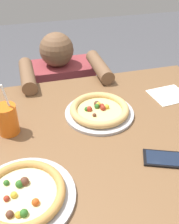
% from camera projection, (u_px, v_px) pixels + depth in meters
% --- Properties ---
extents(dining_table, '(1.29, 0.87, 0.75)m').
position_uv_depth(dining_table, '(85.00, 156.00, 1.04)').
color(dining_table, brown).
rests_on(dining_table, ground).
extents(pizza_near, '(0.30, 0.30, 0.04)m').
position_uv_depth(pizza_near, '(23.00, 195.00, 0.74)').
color(pizza_near, '#B7B7BC').
rests_on(pizza_near, dining_table).
extents(pizza_far, '(0.28, 0.28, 0.04)m').
position_uv_depth(pizza_far, '(99.00, 110.00, 1.07)').
color(pizza_far, '#B7B7BC').
rests_on(pizza_far, dining_table).
extents(drink_cup_colored, '(0.08, 0.08, 0.20)m').
position_uv_depth(drink_cup_colored, '(7.00, 119.00, 0.95)').
color(drink_cup_colored, orange).
rests_on(drink_cup_colored, dining_table).
extents(paper_napkin, '(0.17, 0.16, 0.00)m').
position_uv_depth(paper_napkin, '(169.00, 95.00, 1.20)').
color(paper_napkin, white).
rests_on(paper_napkin, dining_table).
extents(cell_phone, '(0.17, 0.13, 0.01)m').
position_uv_depth(cell_phone, '(166.00, 159.00, 0.87)').
color(cell_phone, black).
rests_on(cell_phone, dining_table).
extents(diner_seated, '(0.44, 0.53, 0.90)m').
position_uv_depth(diner_seated, '(61.00, 109.00, 1.72)').
color(diner_seated, '#333847').
rests_on(diner_seated, ground).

